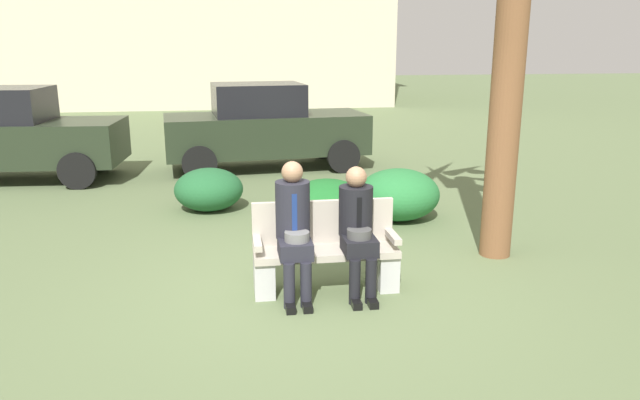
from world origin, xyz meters
The scene contains 9 objects.
ground_plane centered at (0.00, 0.00, 0.00)m, with size 80.00×80.00×0.00m, color #5C6D46.
park_bench centered at (0.19, 0.11, 0.40)m, with size 1.45×0.44×0.90m.
seated_man_left centered at (-0.14, -0.02, 0.75)m, with size 0.34×0.72×1.35m.
seated_man_right centered at (0.49, -0.02, 0.71)m, with size 0.34×0.72×1.27m.
shrub_near_bench centered at (1.61, 2.43, 0.36)m, with size 1.17×1.07×0.73m, color #287338.
shrub_mid_lawn centered at (-1.06, 3.32, 0.32)m, with size 1.02×0.94×0.64m, color #215A30.
shrub_far_lawn centered at (0.52, 2.05, 0.35)m, with size 1.12×1.03×0.70m, color #1B5F25.
parked_car_near centered at (-4.68, 5.89, 0.84)m, with size 3.99×1.91×1.68m.
parked_car_far centered at (-0.04, 6.30, 0.84)m, with size 4.04×2.04×1.68m.
Camera 1 is at (-0.71, -5.61, 2.46)m, focal length 33.92 mm.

